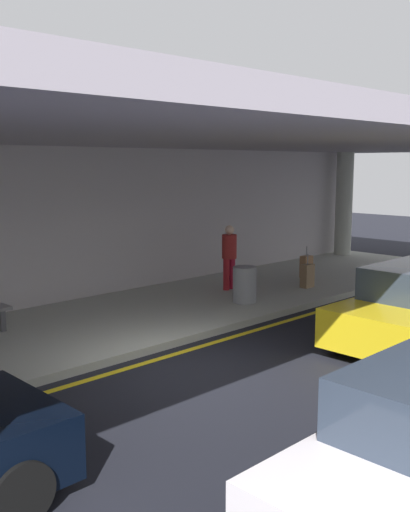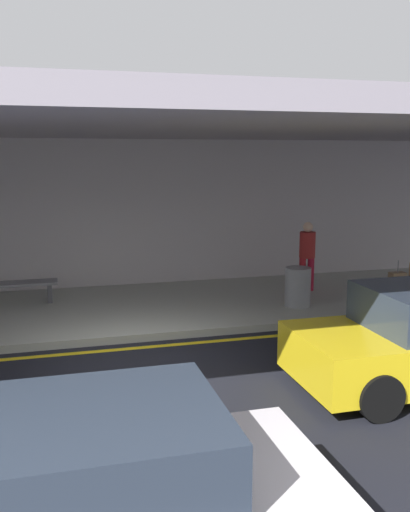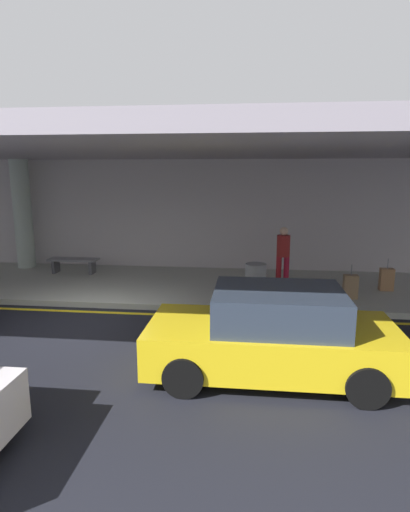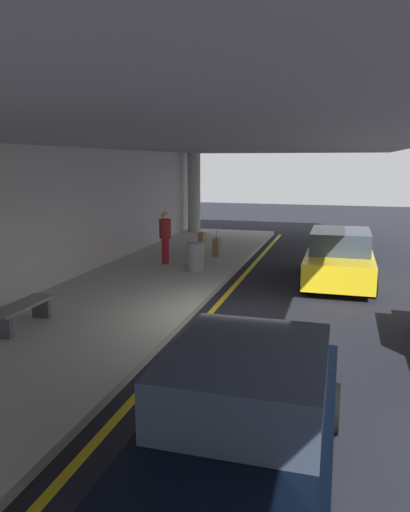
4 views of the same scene
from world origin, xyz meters
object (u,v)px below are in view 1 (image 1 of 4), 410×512
(traveler_with_luggage, at_px, (229,253))
(suitcase_upright_secondary, at_px, (306,266))
(trash_bin_steel, at_px, (245,284))
(support_column_left_mid, at_px, (344,204))
(suitcase_upright_primary, at_px, (307,276))

(traveler_with_luggage, distance_m, suitcase_upright_secondary, 2.93)
(traveler_with_luggage, bearing_deg, suitcase_upright_secondary, 123.73)
(traveler_with_luggage, bearing_deg, trash_bin_steel, 9.43)
(support_column_left_mid, relative_size, suitcase_upright_primary, 4.06)
(suitcase_upright_secondary, bearing_deg, trash_bin_steel, -147.44)
(suitcase_upright_primary, bearing_deg, trash_bin_steel, 176.36)
(support_column_left_mid, bearing_deg, trash_bin_steel, -162.73)
(support_column_left_mid, xyz_separation_m, trash_bin_steel, (-8.13, -2.53, -1.40))
(suitcase_upright_primary, bearing_deg, support_column_left_mid, 21.41)
(traveler_with_luggage, height_order, trash_bin_steel, traveler_with_luggage)
(traveler_with_luggage, bearing_deg, support_column_left_mid, 141.77)
(suitcase_upright_primary, distance_m, trash_bin_steel, 2.45)
(traveler_with_luggage, distance_m, trash_bin_steel, 1.57)
(support_column_left_mid, relative_size, trash_bin_steel, 4.29)
(traveler_with_luggage, relative_size, suitcase_upright_secondary, 1.87)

